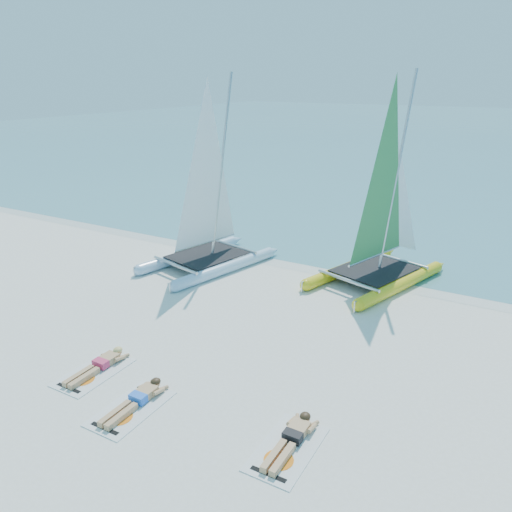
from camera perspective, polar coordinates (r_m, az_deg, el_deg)
The scene contains 11 objects.
ground at distance 13.92m, azimuth -0.88°, elevation -8.60°, with size 140.00×140.00×0.00m, color silver.
sea at distance 74.11m, azimuth 25.27°, elevation 12.83°, with size 140.00×115.00×0.01m, color #67AAAD.
wet_sand_strip at distance 18.44m, azimuth 7.79°, elevation -1.43°, with size 140.00×1.40×0.01m, color silver.
catamaran_blue at distance 18.05m, azimuth -5.53°, elevation 5.18°, with size 3.64×5.60×7.03m.
catamaran_yellow at distance 17.37m, azimuth 14.86°, elevation 4.52°, with size 3.95×5.73×7.12m.
towel_a at distance 12.75m, azimuth -18.03°, elevation -12.52°, with size 1.00×1.85×0.02m, color silver.
sunbather_a at distance 12.80m, azimuth -17.44°, elevation -11.75°, with size 0.37×1.73×0.26m.
towel_b at distance 11.34m, azimuth -14.09°, elevation -16.54°, with size 1.00×1.85×0.02m, color silver.
sunbather_b at distance 11.39m, azimuth -13.45°, elevation -15.63°, with size 0.37×1.73×0.26m.
towel_c at distance 10.10m, azimuth 3.58°, elevation -21.12°, with size 1.00×1.85×0.02m, color silver.
sunbather_c at distance 10.16m, azimuth 4.10°, elevation -20.03°, with size 0.37×1.73×0.26m.
Camera 1 is at (6.22, -10.56, 6.61)m, focal length 35.00 mm.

